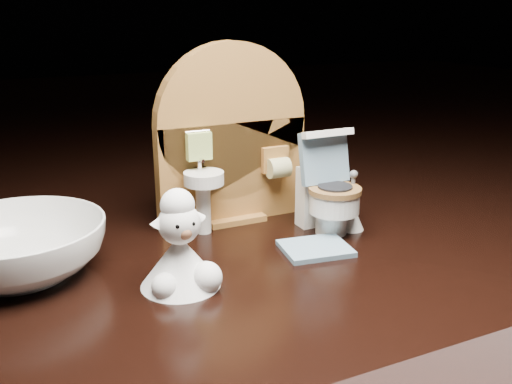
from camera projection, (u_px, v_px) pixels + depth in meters
The scene contains 6 objects.
backdrop_panel at pixel (231, 145), 0.47m from camera, with size 0.13×0.05×0.15m.
toy_toilet at pixel (327, 194), 0.46m from camera, with size 0.04×0.05×0.08m.
bath_mat at pixel (315, 248), 0.43m from camera, with size 0.05×0.04×0.00m, color #6989A0.
toilet_brush at pixel (352, 214), 0.47m from camera, with size 0.02×0.02×0.05m.
plush_lamb at pixel (181, 253), 0.37m from camera, with size 0.05×0.05×0.07m.
ceramic_bowl at pixel (18, 249), 0.39m from camera, with size 0.12×0.12×0.04m, color white.
Camera 1 is at (-0.18, -0.36, 0.18)m, focal length 40.00 mm.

